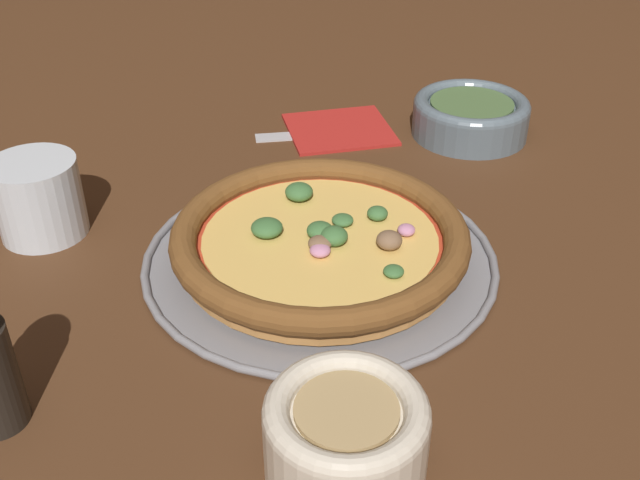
# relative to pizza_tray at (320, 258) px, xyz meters

# --- Properties ---
(ground_plane) EXTENTS (3.00, 3.00, 0.00)m
(ground_plane) POSITION_rel_pizza_tray_xyz_m (0.00, 0.00, -0.00)
(ground_plane) COLOR #4C2D19
(pizza_tray) EXTENTS (0.33, 0.33, 0.01)m
(pizza_tray) POSITION_rel_pizza_tray_xyz_m (0.00, 0.00, 0.00)
(pizza_tray) COLOR gray
(pizza_tray) RESTS_ON ground_plane
(pizza) EXTENTS (0.27, 0.27, 0.03)m
(pizza) POSITION_rel_pizza_tray_xyz_m (0.00, 0.00, 0.02)
(pizza) COLOR #BC7F42
(pizza) RESTS_ON pizza_tray
(bowl_near) EXTENTS (0.11, 0.11, 0.06)m
(bowl_near) POSITION_rel_pizza_tray_xyz_m (-0.07, -0.23, 0.03)
(bowl_near) COLOR beige
(bowl_near) RESTS_ON ground_plane
(bowl_far) EXTENTS (0.14, 0.14, 0.05)m
(bowl_far) POSITION_rel_pizza_tray_xyz_m (0.27, 0.18, 0.02)
(bowl_far) COLOR slate
(bowl_far) RESTS_ON ground_plane
(drinking_cup) EXTENTS (0.08, 0.08, 0.08)m
(drinking_cup) POSITION_rel_pizza_tray_xyz_m (-0.23, 0.15, 0.03)
(drinking_cup) COLOR silver
(drinking_cup) RESTS_ON ground_plane
(napkin) EXTENTS (0.14, 0.13, 0.01)m
(napkin) POSITION_rel_pizza_tray_xyz_m (0.13, 0.25, -0.00)
(napkin) COLOR #B2231E
(napkin) RESTS_ON ground_plane
(fork) EXTENTS (0.16, 0.06, 0.00)m
(fork) POSITION_rel_pizza_tray_xyz_m (0.09, 0.25, -0.00)
(fork) COLOR #B7B7BC
(fork) RESTS_ON ground_plane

